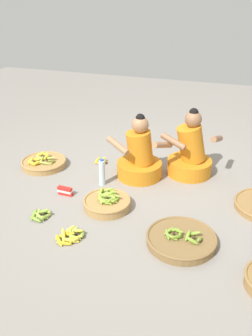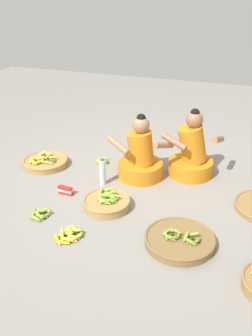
% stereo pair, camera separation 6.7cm
% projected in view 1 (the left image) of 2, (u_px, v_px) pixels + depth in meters
% --- Properties ---
extents(ground_plane, '(10.00, 10.00, 0.00)m').
position_uv_depth(ground_plane, '(132.00, 188.00, 4.13)').
color(ground_plane, gray).
extents(vendor_woman_front, '(0.71, 0.54, 0.77)m').
position_uv_depth(vendor_woman_front, '(139.00, 158.00, 4.27)').
color(vendor_woman_front, orange).
rests_on(vendor_woman_front, ground).
extents(vendor_woman_behind, '(0.67, 0.53, 0.81)m').
position_uv_depth(vendor_woman_behind, '(190.00, 154.00, 4.33)').
color(vendor_woman_behind, orange).
rests_on(vendor_woman_behind, ground).
extents(banana_basket_back_left, '(0.55, 0.55, 0.15)m').
position_uv_depth(banana_basket_back_left, '(44.00, 163.00, 4.60)').
color(banana_basket_back_left, '#A87F47').
rests_on(banana_basket_back_left, ground).
extents(banana_basket_front_right, '(0.62, 0.62, 0.14)m').
position_uv_depth(banana_basket_front_right, '(181.00, 239.00, 3.26)').
color(banana_basket_front_right, brown).
rests_on(banana_basket_front_right, ground).
extents(banana_basket_front_center, '(0.48, 0.48, 0.16)m').
position_uv_depth(banana_basket_front_center, '(107.00, 203.00, 3.76)').
color(banana_basket_front_center, '#A87F47').
rests_on(banana_basket_front_center, ground).
extents(loose_bananas_mid_left, '(0.16, 0.17, 0.08)m').
position_uv_depth(loose_bananas_mid_left, '(101.00, 161.00, 4.68)').
color(loose_bananas_mid_left, gold).
rests_on(loose_bananas_mid_left, ground).
extents(loose_bananas_near_vendor, '(0.19, 0.22, 0.08)m').
position_uv_depth(loose_bananas_near_vendor, '(41.00, 215.00, 3.62)').
color(loose_bananas_near_vendor, olive).
rests_on(loose_bananas_near_vendor, ground).
extents(loose_bananas_front_left, '(0.25, 0.28, 0.10)m').
position_uv_depth(loose_bananas_front_left, '(71.00, 236.00, 3.33)').
color(loose_bananas_front_left, yellow).
rests_on(loose_bananas_front_left, ground).
extents(water_bottle, '(0.07, 0.07, 0.32)m').
position_uv_depth(water_bottle, '(102.00, 172.00, 4.14)').
color(water_bottle, silver).
rests_on(water_bottle, ground).
extents(packet_carton_stack, '(0.17, 0.06, 0.09)m').
position_uv_depth(packet_carton_stack, '(65.00, 191.00, 3.99)').
color(packet_carton_stack, red).
rests_on(packet_carton_stack, ground).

